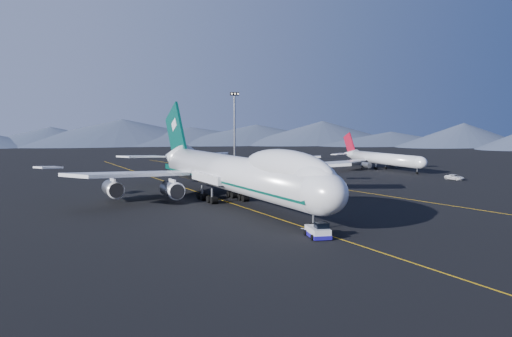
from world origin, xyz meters
name	(u,v)px	position (x,y,z in m)	size (l,w,h in m)	color
ground	(235,204)	(0.00, 0.00, 0.00)	(500.00, 500.00, 0.00)	black
taxiway_line_main	(235,204)	(0.00, 0.00, 0.01)	(0.25, 220.00, 0.01)	#CA920B
taxiway_line_side	(338,189)	(30.00, 10.00, 0.01)	(0.25, 200.00, 0.01)	#CA920B
boeing_747	(235,173)	(0.00, 0.03, 5.81)	(59.62, 72.43, 19.37)	silver
pushback_tug	(318,232)	(-2.03, -30.73, 0.66)	(3.72, 5.28, 2.09)	silver
second_jet	(382,159)	(67.68, 41.24, 3.27)	(33.62, 37.99, 10.81)	silver
service_van	(455,177)	(66.19, 11.00, 0.69)	(2.29, 4.96, 1.38)	silver
floodlight_mast	(235,128)	(35.00, 75.71, 12.04)	(2.93, 2.20, 23.75)	black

